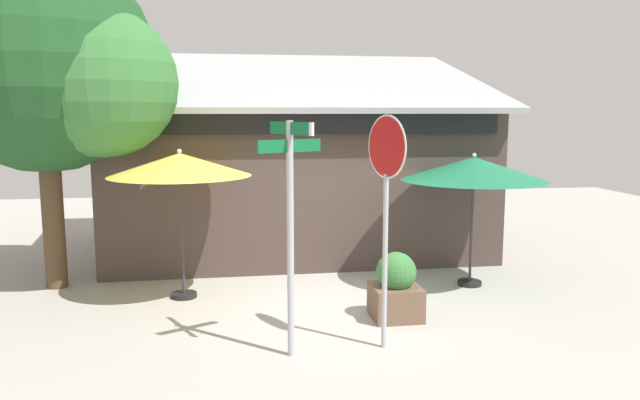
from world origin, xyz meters
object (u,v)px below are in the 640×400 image
at_px(stop_sign, 386,185).
at_px(street_sign_post, 290,214).
at_px(patio_umbrella_mustard_left, 180,166).
at_px(sidewalk_planter, 396,288).
at_px(patio_umbrella_forest_green_center, 474,169).
at_px(shade_tree, 56,67).

bearing_deg(stop_sign, street_sign_post, -176.30).
height_order(patio_umbrella_mustard_left, sidewalk_planter, patio_umbrella_mustard_left).
relative_size(patio_umbrella_forest_green_center, sidewalk_planter, 2.51).
height_order(stop_sign, patio_umbrella_forest_green_center, stop_sign).
bearing_deg(patio_umbrella_mustard_left, sidewalk_planter, -25.50).
relative_size(street_sign_post, shade_tree, 0.51).
bearing_deg(street_sign_post, stop_sign, 3.70).
relative_size(patio_umbrella_forest_green_center, shade_tree, 0.44).
xyz_separation_m(stop_sign, sidewalk_planter, (0.49, 1.12, -1.75)).
distance_m(shade_tree, sidewalk_planter, 6.94).
xyz_separation_m(patio_umbrella_forest_green_center, shade_tree, (-7.32, 0.96, 1.81)).
bearing_deg(stop_sign, patio_umbrella_mustard_left, 136.35).
bearing_deg(sidewalk_planter, shade_tree, 155.38).
xyz_separation_m(street_sign_post, sidewalk_planter, (1.77, 1.21, -1.42)).
bearing_deg(street_sign_post, patio_umbrella_forest_green_center, 37.01).
relative_size(street_sign_post, stop_sign, 0.98).
height_order(shade_tree, sidewalk_planter, shade_tree).
distance_m(street_sign_post, stop_sign, 1.32).
bearing_deg(patio_umbrella_forest_green_center, stop_sign, -131.57).
bearing_deg(patio_umbrella_mustard_left, street_sign_post, -60.74).
bearing_deg(stop_sign, patio_umbrella_forest_green_center, 48.43).
distance_m(patio_umbrella_mustard_left, shade_tree, 2.85).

